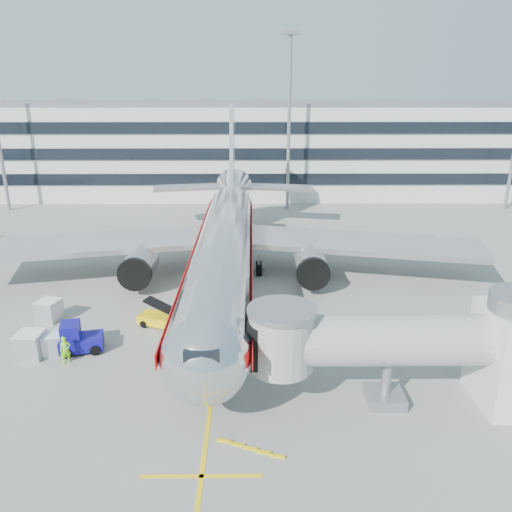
{
  "coord_description": "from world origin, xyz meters",
  "views": [
    {
      "loc": [
        2.51,
        -33.65,
        18.11
      ],
      "look_at": [
        2.86,
        7.74,
        4.0
      ],
      "focal_mm": 35.0,
      "sensor_mm": 36.0,
      "label": 1
    }
  ],
  "objects_px": {
    "cargo_container_left": "(31,345)",
    "cargo_container_right": "(49,310)",
    "cargo_container_front": "(54,344)",
    "main_jet": "(226,240)",
    "belt_loader": "(166,320)",
    "ramp_worker": "(65,350)",
    "baggage_tug": "(78,339)"
  },
  "relations": [
    {
      "from": "baggage_tug",
      "to": "cargo_container_right",
      "type": "height_order",
      "value": "baggage_tug"
    },
    {
      "from": "cargo_container_left",
      "to": "belt_loader",
      "type": "bearing_deg",
      "value": 27.19
    },
    {
      "from": "belt_loader",
      "to": "cargo_container_right",
      "type": "height_order",
      "value": "belt_loader"
    },
    {
      "from": "cargo_container_left",
      "to": "cargo_container_front",
      "type": "distance_m",
      "value": 1.5
    },
    {
      "from": "cargo_container_left",
      "to": "cargo_container_front",
      "type": "height_order",
      "value": "cargo_container_left"
    },
    {
      "from": "baggage_tug",
      "to": "cargo_container_front",
      "type": "height_order",
      "value": "baggage_tug"
    },
    {
      "from": "cargo_container_front",
      "to": "belt_loader",
      "type": "bearing_deg",
      "value": 29.03
    },
    {
      "from": "belt_loader",
      "to": "cargo_container_right",
      "type": "relative_size",
      "value": 2.33
    },
    {
      "from": "ramp_worker",
      "to": "belt_loader",
      "type": "bearing_deg",
      "value": 11.69
    },
    {
      "from": "baggage_tug",
      "to": "cargo_container_right",
      "type": "distance_m",
      "value": 6.49
    },
    {
      "from": "baggage_tug",
      "to": "cargo_container_left",
      "type": "height_order",
      "value": "baggage_tug"
    },
    {
      "from": "main_jet",
      "to": "baggage_tug",
      "type": "relative_size",
      "value": 15.36
    },
    {
      "from": "belt_loader",
      "to": "ramp_worker",
      "type": "relative_size",
      "value": 2.42
    },
    {
      "from": "cargo_container_left",
      "to": "cargo_container_right",
      "type": "bearing_deg",
      "value": 99.01
    },
    {
      "from": "belt_loader",
      "to": "cargo_container_left",
      "type": "bearing_deg",
      "value": -152.81
    },
    {
      "from": "cargo_container_front",
      "to": "main_jet",
      "type": "bearing_deg",
      "value": 49.73
    },
    {
      "from": "belt_loader",
      "to": "cargo_container_right",
      "type": "xyz_separation_m",
      "value": [
        -9.68,
        1.3,
        0.25
      ]
    },
    {
      "from": "main_jet",
      "to": "ramp_worker",
      "type": "distance_m",
      "value": 18.51
    },
    {
      "from": "main_jet",
      "to": "cargo_container_left",
      "type": "bearing_deg",
      "value": -132.69
    },
    {
      "from": "cargo_container_left",
      "to": "cargo_container_right",
      "type": "relative_size",
      "value": 0.91
    },
    {
      "from": "cargo_container_front",
      "to": "ramp_worker",
      "type": "distance_m",
      "value": 1.85
    },
    {
      "from": "baggage_tug",
      "to": "ramp_worker",
      "type": "xyz_separation_m",
      "value": [
        -0.36,
        -1.57,
        -0.0
      ]
    },
    {
      "from": "cargo_container_left",
      "to": "ramp_worker",
      "type": "bearing_deg",
      "value": -17.38
    },
    {
      "from": "ramp_worker",
      "to": "cargo_container_left",
      "type": "bearing_deg",
      "value": 132.63
    },
    {
      "from": "cargo_container_right",
      "to": "ramp_worker",
      "type": "xyz_separation_m",
      "value": [
        3.66,
        -6.66,
        0.1
      ]
    },
    {
      "from": "belt_loader",
      "to": "cargo_container_right",
      "type": "distance_m",
      "value": 9.77
    },
    {
      "from": "cargo_container_left",
      "to": "ramp_worker",
      "type": "distance_m",
      "value": 2.87
    },
    {
      "from": "cargo_container_right",
      "to": "cargo_container_front",
      "type": "xyz_separation_m",
      "value": [
        2.35,
        -5.37,
        -0.12
      ]
    },
    {
      "from": "cargo_container_left",
      "to": "cargo_container_front",
      "type": "bearing_deg",
      "value": 16.77
    },
    {
      "from": "cargo_container_front",
      "to": "ramp_worker",
      "type": "bearing_deg",
      "value": -44.44
    },
    {
      "from": "cargo_container_right",
      "to": "cargo_container_left",
      "type": "bearing_deg",
      "value": -80.99
    },
    {
      "from": "cargo_container_left",
      "to": "cargo_container_front",
      "type": "relative_size",
      "value": 1.09
    }
  ]
}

